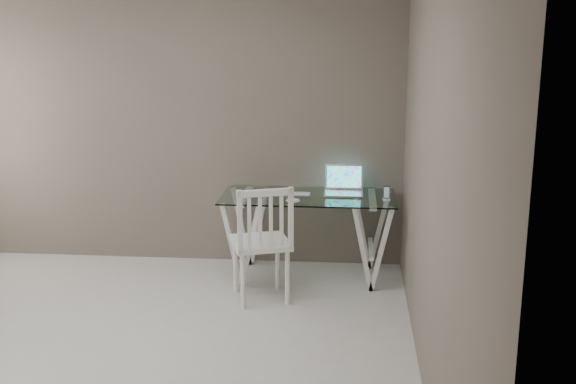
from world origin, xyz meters
name	(u,v)px	position (x,y,z in m)	size (l,w,h in m)	color
room	(87,110)	(-0.06, 0.02, 1.72)	(4.50, 4.52, 2.71)	beige
desk	(308,236)	(1.16, 1.85, 0.38)	(1.50, 0.70, 0.75)	silver
chair	(262,238)	(0.83, 1.26, 0.54)	(0.56, 0.56, 0.98)	white
laptop	(344,187)	(1.47, 1.98, 0.80)	(0.34, 0.31, 0.23)	silver
keyboard	(294,194)	(1.03, 1.88, 0.75)	(0.30, 0.13, 0.01)	silver
mouse	(293,201)	(1.05, 1.60, 0.77)	(0.12, 0.07, 0.04)	silver
phone_dock	(386,196)	(1.83, 1.76, 0.78)	(0.06, 0.06, 0.12)	white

